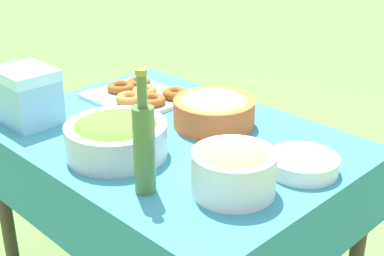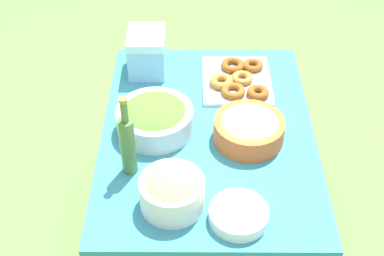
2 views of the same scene
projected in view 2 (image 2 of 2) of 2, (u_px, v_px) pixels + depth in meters
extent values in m
plane|color=#609342|center=(205.00, 235.00, 2.61)|extent=(14.00, 14.00, 0.00)
cube|color=teal|center=(208.00, 133.00, 2.16)|extent=(1.17, 0.85, 0.02)
cube|color=teal|center=(107.00, 154.00, 2.24)|extent=(1.17, 0.01, 0.22)
cube|color=teal|center=(307.00, 155.00, 2.24)|extent=(1.17, 0.01, 0.22)
cube|color=teal|center=(205.00, 73.00, 2.68)|extent=(0.01, 0.85, 0.22)
cylinder|color=#473828|center=(135.00, 114.00, 2.79)|extent=(0.05, 0.05, 0.67)
cylinder|color=#473828|center=(275.00, 114.00, 2.78)|extent=(0.05, 0.05, 0.67)
cylinder|color=silver|center=(155.00, 120.00, 2.13)|extent=(0.31, 0.31, 0.10)
ellipsoid|color=#51892D|center=(154.00, 113.00, 2.10)|extent=(0.27, 0.27, 0.07)
cylinder|color=#E05B28|center=(249.00, 130.00, 2.09)|extent=(0.28, 0.28, 0.09)
ellipsoid|color=tan|center=(249.00, 124.00, 2.06)|extent=(0.24, 0.24, 0.07)
cube|color=silver|center=(237.00, 80.00, 2.39)|extent=(0.36, 0.30, 0.02)
torus|color=brown|center=(233.00, 65.00, 2.44)|extent=(0.15, 0.15, 0.03)
torus|color=#93561E|center=(233.00, 91.00, 2.30)|extent=(0.14, 0.14, 0.03)
torus|color=#B27533|center=(242.00, 78.00, 2.37)|extent=(0.11, 0.11, 0.03)
torus|color=#B27533|center=(221.00, 81.00, 2.35)|extent=(0.12, 0.12, 0.03)
torus|color=brown|center=(253.00, 65.00, 2.44)|extent=(0.12, 0.12, 0.03)
torus|color=brown|center=(258.00, 93.00, 2.29)|extent=(0.13, 0.13, 0.03)
cylinder|color=white|center=(238.00, 218.00, 1.81)|extent=(0.20, 0.20, 0.01)
cylinder|color=white|center=(238.00, 216.00, 1.80)|extent=(0.20, 0.20, 0.01)
cylinder|color=white|center=(239.00, 214.00, 1.79)|extent=(0.20, 0.20, 0.01)
cylinder|color=white|center=(239.00, 211.00, 1.79)|extent=(0.20, 0.20, 0.01)
cylinder|color=#4C7238|center=(128.00, 146.00, 1.91)|extent=(0.06, 0.06, 0.24)
cylinder|color=#4C7238|center=(124.00, 112.00, 1.80)|extent=(0.03, 0.03, 0.08)
cylinder|color=#A58C33|center=(123.00, 100.00, 1.77)|extent=(0.03, 0.03, 0.02)
cylinder|color=white|center=(172.00, 193.00, 1.82)|extent=(0.22, 0.22, 0.12)
ellipsoid|color=tan|center=(172.00, 185.00, 1.80)|extent=(0.20, 0.20, 0.07)
cube|color=#8CC6E5|center=(147.00, 56.00, 2.42)|extent=(0.20, 0.16, 0.15)
cube|color=#BAF4FF|center=(146.00, 38.00, 2.35)|extent=(0.21, 0.16, 0.04)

